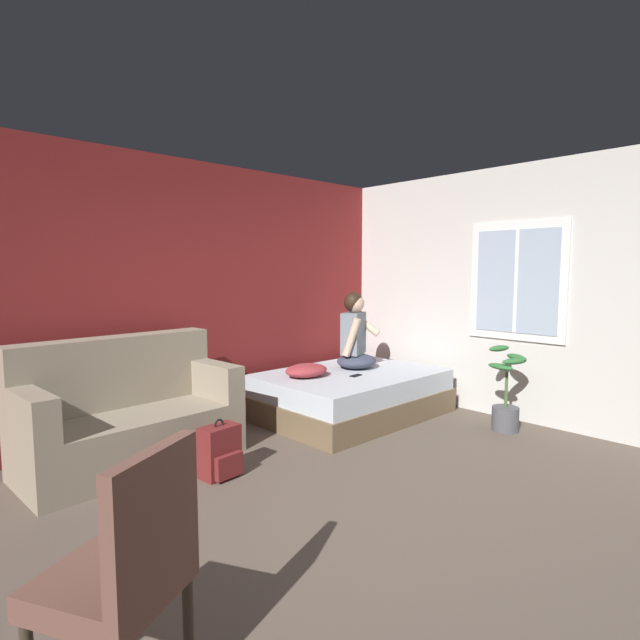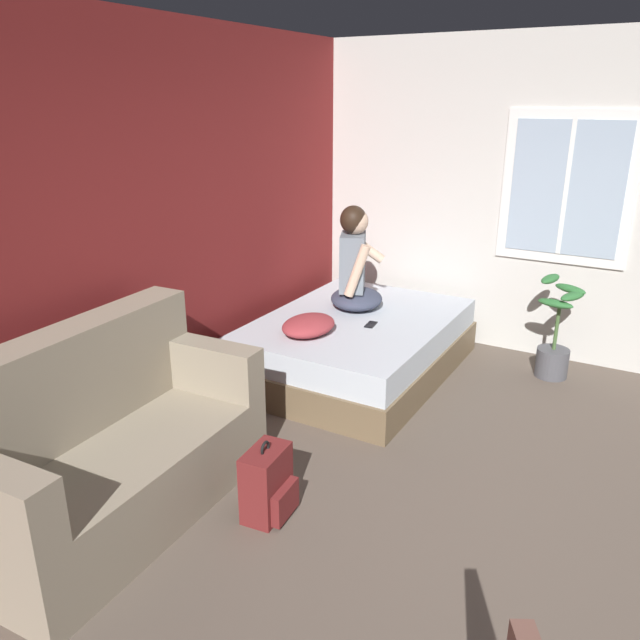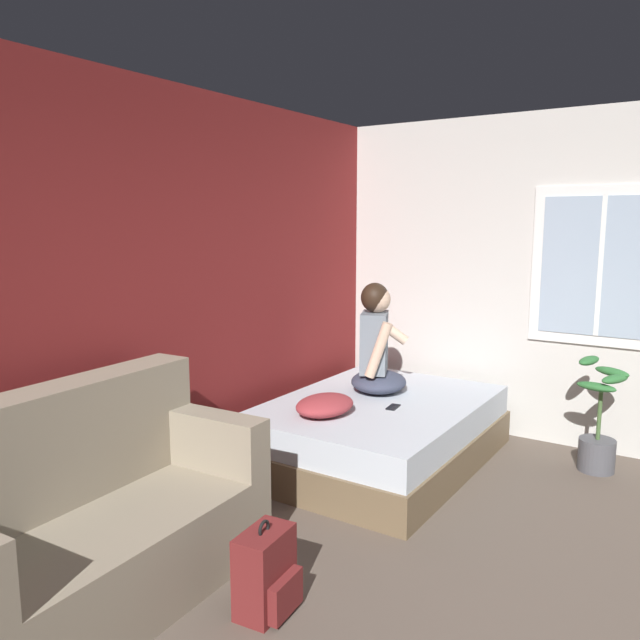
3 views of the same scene
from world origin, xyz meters
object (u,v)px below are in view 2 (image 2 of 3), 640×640
cell_phone (371,325)px  bed (357,345)px  person_seated (355,267)px  backpack (268,484)px  throw_pillow (309,325)px  couch (108,448)px  potted_plant (555,342)px

cell_phone → bed: bearing=142.4°
person_seated → backpack: 2.35m
throw_pillow → backpack: bearing=-157.3°
couch → backpack: couch is taller
cell_phone → throw_pillow: bearing=-135.8°
throw_pillow → potted_plant: size_ratio=0.56×
person_seated → cell_phone: (-0.33, -0.32, -0.35)m
backpack → potted_plant: (2.68, -1.00, 0.11)m
throw_pillow → cell_phone: bearing=-38.7°
backpack → potted_plant: 2.86m
throw_pillow → potted_plant: bearing=-52.3°
bed → cell_phone: (-0.10, -0.17, 0.25)m
potted_plant → couch: bearing=150.0°
bed → cell_phone: 0.32m
throw_pillow → potted_plant: 2.04m
bed → backpack: 2.01m
couch → person_seated: 2.62m
couch → person_seated: (2.58, -0.19, 0.44)m
throw_pillow → bed: bearing=-17.0°
cell_phone → potted_plant: 1.53m
couch → potted_plant: 3.55m
potted_plant → backpack: bearing=159.5°
backpack → throw_pillow: size_ratio=0.95×
bed → person_seated: 0.66m
bed → person_seated: person_seated is taller
couch → cell_phone: couch is taller
bed → cell_phone: cell_phone is taller
bed → potted_plant: bearing=-63.5°
person_seated → throw_pillow: 0.80m
person_seated → cell_phone: bearing=-136.0°
potted_plant → cell_phone: bearing=122.9°
backpack → throw_pillow: throw_pillow is taller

